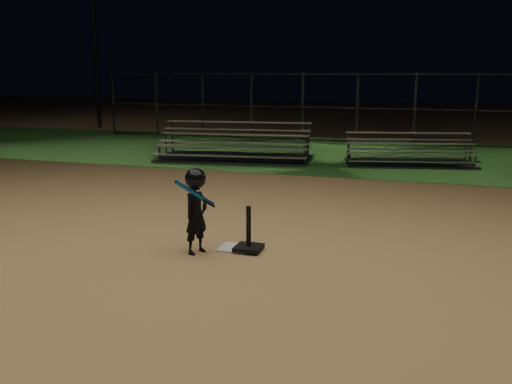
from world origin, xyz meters
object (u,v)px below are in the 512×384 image
(bleacher_right, at_px, (409,158))
(child_batter, at_px, (196,209))
(home_plate, at_px, (236,248))
(bleacher_left, at_px, (234,152))
(batting_tee, at_px, (249,242))
(light_pole_left, at_px, (93,15))

(bleacher_right, bearing_deg, child_batter, -118.22)
(home_plate, distance_m, bleacher_left, 8.46)
(child_batter, bearing_deg, bleacher_right, 5.60)
(batting_tee, distance_m, bleacher_right, 8.88)
(bleacher_right, xyz_separation_m, light_pole_left, (-14.08, 6.31, 4.77))
(batting_tee, bearing_deg, home_plate, 166.22)
(home_plate, relative_size, bleacher_right, 0.12)
(child_batter, xyz_separation_m, bleacher_right, (2.54, 8.98, -0.48))
(child_batter, xyz_separation_m, bleacher_left, (-2.41, 8.30, -0.44))
(home_plate, xyz_separation_m, bleacher_left, (-2.88, 7.95, 0.21))
(child_batter, xyz_separation_m, light_pole_left, (-11.54, 15.29, 4.29))
(light_pole_left, bearing_deg, home_plate, -51.23)
(bleacher_left, height_order, light_pole_left, light_pole_left)
(home_plate, distance_m, light_pole_left, 19.79)
(bleacher_left, relative_size, light_pole_left, 0.56)
(home_plate, relative_size, batting_tee, 0.69)
(batting_tee, height_order, bleacher_right, bleacher_right)
(batting_tee, bearing_deg, child_batter, -156.89)
(batting_tee, distance_m, light_pole_left, 19.94)
(bleacher_left, bearing_deg, bleacher_right, 0.37)
(child_batter, distance_m, bleacher_right, 9.34)
(home_plate, bearing_deg, light_pole_left, 128.77)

